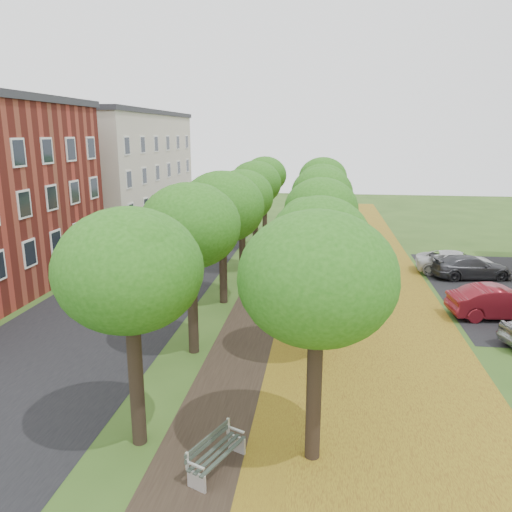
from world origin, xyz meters
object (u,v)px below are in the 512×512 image
(bench, at_px, (216,453))
(car_white, at_px, (458,263))
(car_red, at_px, (500,302))
(car_grey, at_px, (471,267))

(bench, xyz_separation_m, car_white, (10.84, 20.07, 0.21))
(bench, height_order, car_white, car_white)
(car_red, bearing_deg, car_white, -6.68)
(bench, height_order, car_red, car_red)
(bench, xyz_separation_m, car_red, (10.84, 12.39, 0.29))
(car_red, height_order, car_grey, car_red)
(bench, distance_m, car_red, 16.46)
(car_grey, bearing_deg, car_red, 166.04)
(car_red, xyz_separation_m, car_white, (0.00, 7.68, -0.08))
(car_red, relative_size, car_white, 0.94)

